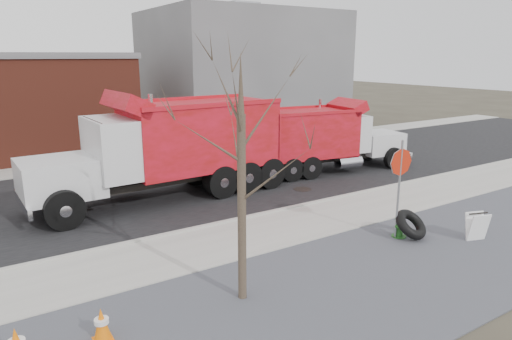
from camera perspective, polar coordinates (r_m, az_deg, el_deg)
ground at (r=13.84m, az=4.23°, el=-7.59°), size 120.00×120.00×0.00m
gravel_verge at (r=11.48m, az=14.96°, el=-12.78°), size 60.00×5.00×0.03m
sidewalk at (r=14.02m, az=3.62°, el=-7.17°), size 60.00×2.50×0.06m
curb at (r=15.01m, az=0.69°, el=-5.56°), size 60.00×0.15×0.11m
road at (r=18.99m, az=-7.16°, el=-1.56°), size 60.00×9.40×0.02m
far_sidewalk at (r=24.12m, az=-13.00°, el=1.62°), size 60.00×2.00×0.06m
building_grey at (r=32.87m, az=-1.87°, el=12.22°), size 12.00×10.00×8.00m
bare_tree at (r=9.10m, az=-1.85°, el=2.57°), size 3.20×3.20×5.20m
fire_hydrant at (r=13.83m, az=17.52°, el=-6.68°), size 0.44×0.44×0.78m
truck_tire at (r=13.81m, az=18.79°, el=-6.45°), size 1.16×1.12×0.85m
stop_sign at (r=13.24m, az=17.56°, el=-0.35°), size 0.78×0.06×2.88m
sandwich_board at (r=14.36m, az=25.89°, el=-6.36°), size 0.67×0.54×0.82m
traffic_cone_near at (r=9.26m, az=-18.72°, el=-17.84°), size 0.35×0.35×0.66m
dump_truck_red_a at (r=20.50m, az=8.24°, el=4.18°), size 7.92×3.11×3.17m
dump_truck_red_b at (r=16.76m, az=-10.70°, el=3.13°), size 9.38×3.03×3.90m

